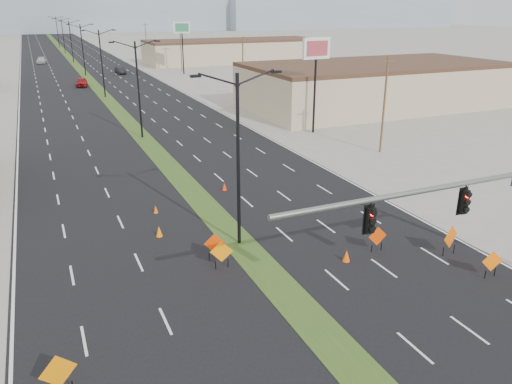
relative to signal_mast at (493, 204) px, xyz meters
name	(u,v)px	position (x,y,z in m)	size (l,w,h in m)	color
ground	(354,368)	(-8.56, -2.00, -4.79)	(600.00, 600.00, 0.00)	gray
road_surface	(84,73)	(-8.56, 98.00, -4.79)	(25.00, 400.00, 0.02)	black
median_strip	(84,73)	(-8.56, 98.00, -4.79)	(2.00, 400.00, 0.04)	#2D4B1B
building_se_near	(376,86)	(25.44, 43.00, -2.04)	(36.00, 18.00, 5.50)	tan
building_se_far	(234,51)	(29.44, 108.00, -2.29)	(44.00, 16.00, 5.00)	tan
mesa_center	(117,5)	(31.44, 298.00, 9.21)	(220.00, 50.00, 28.00)	gray
mesa_east	(333,13)	(171.44, 288.00, 4.21)	(160.00, 50.00, 18.00)	gray
signal_mast	(493,204)	(0.00, 0.00, 0.00)	(16.30, 0.60, 8.00)	slate
streetlight_0	(238,156)	(-8.56, 10.00, 0.63)	(5.15, 0.24, 10.02)	black
streetlight_1	(138,87)	(-8.56, 38.00, 0.63)	(5.15, 0.24, 10.02)	black
streetlight_2	(102,61)	(-8.56, 66.00, 0.63)	(5.15, 0.24, 10.02)	black
streetlight_3	(83,48)	(-8.56, 94.00, 0.63)	(5.15, 0.24, 10.02)	black
streetlight_4	(71,40)	(-8.56, 122.00, 0.63)	(5.15, 0.24, 10.02)	black
streetlight_5	(63,35)	(-8.56, 150.00, 0.63)	(5.15, 0.24, 10.02)	black
streetlight_6	(57,31)	(-8.56, 178.00, 0.63)	(5.15, 0.24, 10.02)	black
utility_pole_0	(384,104)	(11.44, 23.00, -0.12)	(1.60, 0.20, 9.00)	#4C3823
utility_pole_1	(243,66)	(11.44, 58.00, -0.12)	(1.60, 0.20, 9.00)	#4C3823
utility_pole_2	(181,49)	(11.44, 93.00, -0.12)	(1.60, 0.20, 9.00)	#4C3823
utility_pole_3	(146,40)	(11.44, 128.00, -0.12)	(1.60, 0.20, 9.00)	#4C3823
car_left	(82,82)	(-10.73, 78.99, -4.03)	(1.81, 4.49, 1.53)	maroon
car_mid	(120,71)	(-1.53, 94.18, -4.11)	(1.45, 4.16, 1.37)	black
car_far	(41,60)	(-16.02, 123.01, -4.07)	(2.02, 4.97, 1.44)	#AEB2B8
construction_sign_0	(58,373)	(-19.12, 1.00, -3.73)	(1.33, 0.30, 1.79)	orange
construction_sign_1	(222,253)	(-10.56, 7.55, -3.84)	(1.17, 0.41, 1.62)	orange
construction_sign_2	(215,245)	(-10.56, 8.67, -3.87)	(1.13, 0.41, 1.57)	#D53704
construction_sign_3	(378,237)	(-1.69, 5.84, -3.89)	(1.16, 0.13, 1.54)	#D93B04
construction_sign_4	(492,262)	(1.91, 1.00, -3.89)	(1.13, 0.31, 1.54)	#FF6705
construction_sign_5	(451,238)	(1.78, 3.81, -3.72)	(1.32, 0.44, 1.82)	#DC5304
cone_0	(159,231)	(-12.71, 12.84, -4.45)	(0.41, 0.41, 0.69)	orange
cone_1	(347,256)	(-3.97, 5.50, -4.45)	(0.41, 0.41, 0.69)	#FF5505
cone_2	(224,187)	(-6.18, 18.96, -4.49)	(0.36, 0.36, 0.60)	#EF2F05
cone_3	(156,209)	(-12.06, 16.61, -4.52)	(0.32, 0.32, 0.54)	#E15E04
pole_sign_east_near	(316,55)	(9.55, 32.71, 3.61)	(3.35, 0.64, 10.23)	black
pole_sign_east_far	(182,31)	(10.59, 88.55, 3.77)	(3.24, 1.73, 10.42)	black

